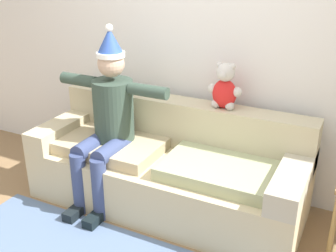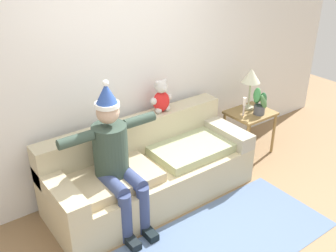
{
  "view_description": "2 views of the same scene",
  "coord_description": "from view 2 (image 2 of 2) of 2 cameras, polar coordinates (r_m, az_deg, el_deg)",
  "views": [
    {
      "loc": [
        1.4,
        -1.76,
        2.04
      ],
      "look_at": [
        0.05,
        0.92,
        0.76
      ],
      "focal_mm": 44.36,
      "sensor_mm": 36.0,
      "label": 1
    },
    {
      "loc": [
        -1.99,
        -2.03,
        2.73
      ],
      "look_at": [
        0.2,
        0.94,
        0.85
      ],
      "focal_mm": 42.01,
      "sensor_mm": 36.0,
      "label": 2
    }
  ],
  "objects": [
    {
      "name": "candle_tall",
      "position": [
        5.01,
        11.0,
        3.14
      ],
      "size": [
        0.04,
        0.04,
        0.25
      ],
      "color": "beige",
      "rests_on": "side_table"
    },
    {
      "name": "couch",
      "position": [
        4.37,
        -2.78,
        -6.4
      ],
      "size": [
        2.29,
        0.89,
        0.85
      ],
      "color": "#C3B38B",
      "rests_on": "ground_plane"
    },
    {
      "name": "back_wall",
      "position": [
        4.32,
        -6.99,
        8.14
      ],
      "size": [
        7.0,
        0.1,
        2.7
      ],
      "primitive_type": "cube",
      "color": "silver",
      "rests_on": "ground_plane"
    },
    {
      "name": "candle_short",
      "position": [
        5.27,
        12.94,
        4.24
      ],
      "size": [
        0.04,
        0.04,
        0.26
      ],
      "color": "beige",
      "rests_on": "side_table"
    },
    {
      "name": "side_table",
      "position": [
        5.24,
        11.81,
        1.1
      ],
      "size": [
        0.57,
        0.48,
        0.59
      ],
      "color": "olive",
      "rests_on": "ground_plane"
    },
    {
      "name": "area_rug",
      "position": [
        3.93,
        6.29,
        -17.19
      ],
      "size": [
        2.55,
        1.04,
        0.01
      ],
      "primitive_type": "cube",
      "color": "slate",
      "rests_on": "ground_plane"
    },
    {
      "name": "potted_plant",
      "position": [
        5.1,
        13.19,
        3.35
      ],
      "size": [
        0.24,
        0.23,
        0.39
      ],
      "color": "#50545B",
      "rests_on": "side_table"
    },
    {
      "name": "teddy_bear",
      "position": [
        4.42,
        -0.97,
        4.17
      ],
      "size": [
        0.29,
        0.17,
        0.38
      ],
      "color": "red",
      "rests_on": "couch"
    },
    {
      "name": "ground_plane",
      "position": [
        3.94,
        6.07,
        -17.06
      ],
      "size": [
        10.0,
        10.0,
        0.0
      ],
      "primitive_type": "plane",
      "color": "olive"
    },
    {
      "name": "person_seated",
      "position": [
        3.81,
        -7.62,
        -4.39
      ],
      "size": [
        1.02,
        0.77,
        1.51
      ],
      "color": "#324439",
      "rests_on": "ground_plane"
    },
    {
      "name": "table_lamp",
      "position": [
        5.13,
        11.97,
        6.87
      ],
      "size": [
        0.24,
        0.24,
        0.55
      ],
      "color": "#B6B496",
      "rests_on": "side_table"
    }
  ]
}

